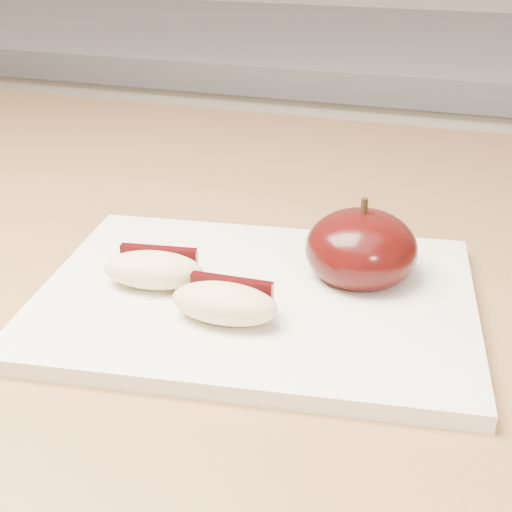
% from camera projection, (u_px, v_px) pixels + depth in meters
% --- Properties ---
extents(back_cabinet, '(2.40, 0.62, 0.94)m').
position_uv_depth(back_cabinet, '(356.00, 285.00, 1.37)').
color(back_cabinet, silver).
rests_on(back_cabinet, ground).
extents(cutting_board, '(0.30, 0.24, 0.01)m').
position_uv_depth(cutting_board, '(256.00, 299.00, 0.45)').
color(cutting_board, white).
rests_on(cutting_board, island_counter).
extents(apple_half, '(0.08, 0.08, 0.06)m').
position_uv_depth(apple_half, '(361.00, 249.00, 0.46)').
color(apple_half, black).
rests_on(apple_half, cutting_board).
extents(apple_wedge_a, '(0.07, 0.04, 0.02)m').
position_uv_depth(apple_wedge_a, '(154.00, 269.00, 0.45)').
color(apple_wedge_a, '#D8C189').
rests_on(apple_wedge_a, cutting_board).
extents(apple_wedge_b, '(0.07, 0.03, 0.02)m').
position_uv_depth(apple_wedge_b, '(225.00, 302.00, 0.42)').
color(apple_wedge_b, '#D8C189').
rests_on(apple_wedge_b, cutting_board).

